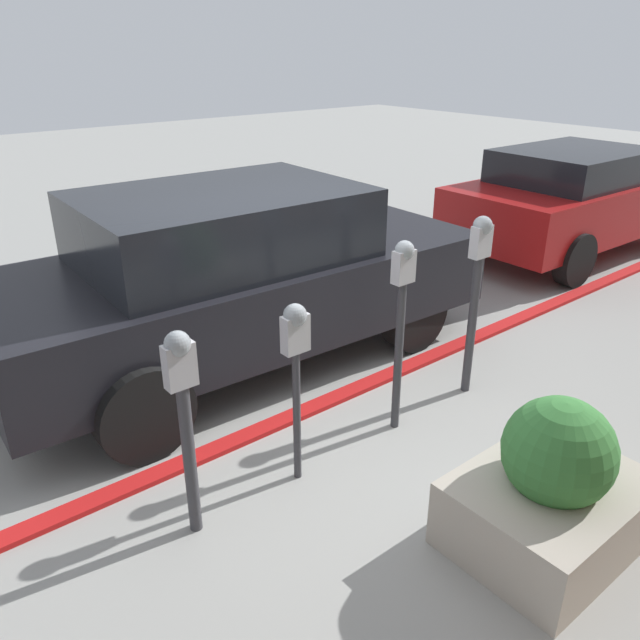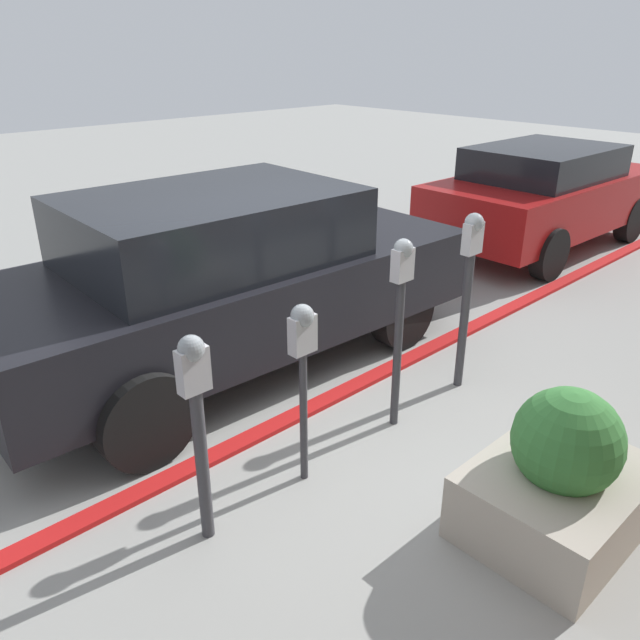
# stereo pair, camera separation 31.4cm
# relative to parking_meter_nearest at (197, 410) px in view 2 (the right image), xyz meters

# --- Properties ---
(ground_plane) EXTENTS (40.00, 40.00, 0.00)m
(ground_plane) POSITION_rel_parking_meter_nearest_xyz_m (1.34, 0.55, -0.92)
(ground_plane) COLOR #999993
(curb_strip) EXTENTS (24.50, 0.16, 0.04)m
(curb_strip) POSITION_rel_parking_meter_nearest_xyz_m (1.34, 0.63, -0.90)
(curb_strip) COLOR red
(curb_strip) RESTS_ON ground_plane
(parking_meter_nearest) EXTENTS (0.18, 0.15, 1.40)m
(parking_meter_nearest) POSITION_rel_parking_meter_nearest_xyz_m (0.00, 0.00, 0.00)
(parking_meter_nearest) COLOR #38383D
(parking_meter_nearest) RESTS_ON ground_plane
(parking_meter_second) EXTENTS (0.18, 0.16, 1.34)m
(parking_meter_second) POSITION_rel_parking_meter_nearest_xyz_m (0.82, 0.01, 0.09)
(parking_meter_second) COLOR #38383D
(parking_meter_second) RESTS_ON ground_plane
(parking_meter_middle) EXTENTS (0.17, 0.15, 1.56)m
(parking_meter_middle) POSITION_rel_parking_meter_nearest_xyz_m (1.82, 0.02, 0.15)
(parking_meter_middle) COLOR #38383D
(parking_meter_middle) RESTS_ON ground_plane
(parking_meter_fourth) EXTENTS (0.19, 0.16, 1.59)m
(parking_meter_fourth) POSITION_rel_parking_meter_nearest_xyz_m (2.73, 0.03, 0.14)
(parking_meter_fourth) COLOR #38383D
(parking_meter_fourth) RESTS_ON ground_plane
(planter_box) EXTENTS (1.16, 0.90, 1.00)m
(planter_box) POSITION_rel_parking_meter_nearest_xyz_m (1.64, -1.46, -0.53)
(planter_box) COLOR #B2A899
(planter_box) RESTS_ON ground_plane
(parked_car_middle) EXTENTS (4.69, 2.08, 1.69)m
(parked_car_middle) POSITION_rel_parking_meter_nearest_xyz_m (1.49, 1.79, -0.04)
(parked_car_middle) COLOR black
(parked_car_middle) RESTS_ON ground_plane
(parked_car_rear) EXTENTS (4.08, 1.84, 1.51)m
(parked_car_rear) POSITION_rel_parking_meter_nearest_xyz_m (7.08, 1.68, -0.12)
(parked_car_rear) COLOR maroon
(parked_car_rear) RESTS_ON ground_plane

